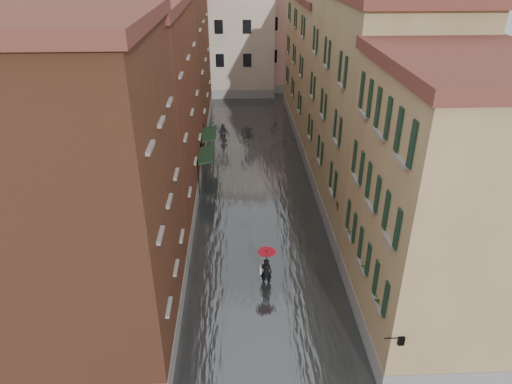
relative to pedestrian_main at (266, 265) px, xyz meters
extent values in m
plane|color=#59585B|center=(-0.05, -0.83, -1.24)|extent=(120.00, 120.00, 0.00)
cube|color=#3E4245|center=(-0.05, 12.17, -1.14)|extent=(10.00, 60.00, 0.20)
cube|color=brown|center=(-7.05, -2.83, 5.26)|extent=(6.00, 8.00, 13.00)
cube|color=brown|center=(-7.05, 8.17, 5.01)|extent=(6.00, 14.00, 12.50)
cube|color=brown|center=(-7.05, 23.17, 5.76)|extent=(6.00, 16.00, 14.00)
cube|color=olive|center=(6.95, -2.83, 4.51)|extent=(6.00, 8.00, 11.50)
cube|color=tan|center=(6.95, 8.17, 5.26)|extent=(6.00, 14.00, 13.00)
cube|color=olive|center=(6.95, 23.17, 4.51)|extent=(6.00, 16.00, 11.50)
cube|color=beige|center=(-3.05, 37.17, 5.26)|extent=(12.00, 9.00, 13.00)
cube|color=#CB988F|center=(5.95, 39.17, 4.76)|extent=(10.00, 9.00, 12.00)
cube|color=black|center=(-3.50, 11.11, 1.31)|extent=(1.09, 3.03, 0.31)
cylinder|color=black|center=(-4.00, 9.60, 0.16)|extent=(0.06, 0.06, 2.80)
cylinder|color=black|center=(-4.00, 12.63, 0.16)|extent=(0.06, 0.06, 2.80)
cube|color=black|center=(-3.50, 15.21, 1.31)|extent=(1.09, 3.14, 0.31)
cylinder|color=black|center=(-4.00, 13.64, 0.16)|extent=(0.06, 0.06, 2.80)
cylinder|color=black|center=(-4.00, 16.78, 0.16)|extent=(0.06, 0.06, 2.80)
cylinder|color=black|center=(4.00, -6.83, 1.86)|extent=(0.60, 0.05, 0.05)
cube|color=black|center=(4.30, -6.83, 1.76)|extent=(0.22, 0.22, 0.35)
cube|color=beige|center=(4.30, -6.83, 1.76)|extent=(0.14, 0.14, 0.24)
cube|color=brown|center=(4.07, -5.10, 1.91)|extent=(0.22, 0.85, 0.18)
imported|color=#265926|center=(4.07, -5.10, 2.33)|extent=(0.59, 0.51, 0.66)
cube|color=brown|center=(4.07, -2.95, 1.91)|extent=(0.22, 0.85, 0.18)
imported|color=#265926|center=(4.07, -2.95, 2.33)|extent=(0.59, 0.51, 0.66)
cube|color=brown|center=(4.07, -0.27, 1.91)|extent=(0.22, 0.85, 0.18)
imported|color=#265926|center=(4.07, -0.27, 2.33)|extent=(0.59, 0.51, 0.66)
cube|color=brown|center=(4.07, 2.44, 1.91)|extent=(0.22, 0.85, 0.18)
imported|color=#265926|center=(4.07, 2.44, 2.33)|extent=(0.59, 0.51, 0.66)
imported|color=black|center=(0.00, 0.00, -0.44)|extent=(0.67, 0.52, 1.61)
cube|color=beige|center=(-0.28, 0.05, -0.29)|extent=(0.08, 0.30, 0.38)
cylinder|color=black|center=(0.00, 0.00, 0.11)|extent=(0.02, 0.02, 1.00)
cone|color=#AD0B1B|center=(0.00, 0.00, 0.68)|extent=(0.93, 0.93, 0.28)
imported|color=black|center=(-2.54, 20.20, -0.49)|extent=(0.90, 0.82, 1.52)
camera|label=1|loc=(-1.31, -18.34, 13.87)|focal=32.00mm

